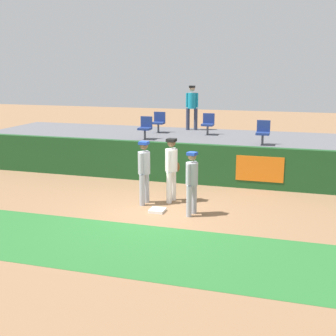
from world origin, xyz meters
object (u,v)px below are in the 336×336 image
Objects in this scene: player_coach_visitor at (192,179)px; player_fielder_home at (172,166)px; player_runner_visitor at (144,168)px; seat_front_right at (263,131)px; seat_back_left at (159,121)px; seat_back_center at (208,123)px; spectator_hooded at (192,104)px; seat_front_left at (145,127)px; first_base at (157,210)px.

player_fielder_home is at bearing -127.78° from player_coach_visitor.
player_runner_visitor is 2.15× the size of seat_front_right.
seat_back_left and seat_front_right have the same top height.
player_coach_visitor is (0.85, -1.02, -0.09)m from player_fielder_home.
seat_back_left is at bearing -162.28° from player_runner_visitor.
seat_back_center reaches higher than player_coach_visitor.
player_coach_visitor is at bearing 73.11° from player_runner_visitor.
spectator_hooded reaches higher than player_fielder_home.
player_fielder_home is 5.44m from seat_back_center.
seat_front_left reaches higher than player_runner_visitor.
seat_front_right is 0.45× the size of spectator_hooded.
player_coach_visitor is (1.53, -0.58, -0.07)m from player_runner_visitor.
seat_back_center is 2.93m from seat_front_right.
seat_back_left reaches higher than player_runner_visitor.
seat_front_left is at bearing -138.09° from seat_back_center.
seat_front_left is at bearing -144.29° from player_fielder_home.
seat_back_center is 1.00× the size of seat_back_left.
seat_back_center is (0.03, 6.44, 1.63)m from first_base.
player_runner_visitor is 1.63m from player_coach_visitor.
seat_front_left is at bearing -180.00° from seat_front_right.
spectator_hooded is (-0.34, 7.00, 1.24)m from player_runner_visitor.
player_coach_visitor is 2.02× the size of seat_front_right.
seat_front_right is (4.37, -1.80, -0.00)m from seat_back_left.
player_fielder_home is at bearing -89.29° from seat_back_center.
first_base is 0.48× the size of seat_front_left.
player_runner_visitor is at bearing 83.42° from spectator_hooded.
player_runner_visitor is at bearing -76.07° from seat_back_left.
player_fielder_home reaches higher than player_runner_visitor.
player_runner_visitor is 6.06m from seat_back_left.
seat_back_center is at bearing 142.05° from seat_front_right.
player_coach_visitor is 7.12m from seat_back_left.
first_base is 5.44m from seat_front_right.
seat_front_left is 1.00× the size of seat_front_right.
seat_back_left is (-2.03, 6.44, 1.63)m from first_base.
seat_back_left is at bearing -142.59° from player_coach_visitor.
spectator_hooded is (-0.95, 1.14, 0.62)m from seat_back_center.
seat_back_center is 1.61m from spectator_hooded.
player_runner_visitor is at bearing -95.95° from seat_back_center.
seat_back_center is (-0.91, 6.43, 0.69)m from player_coach_visitor.
seat_front_left and seat_front_right have the same top height.
first_base is 0.22× the size of player_fielder_home.
seat_front_right is at bearing 128.55° from spectator_hooded.
player_coach_visitor is 2.02× the size of seat_back_center.
first_base is at bearing -76.95° from player_coach_visitor.
spectator_hooded is (1.06, 2.94, 0.62)m from seat_front_left.
seat_back_left is at bearing 179.99° from seat_back_center.
seat_front_right is at bearing -22.38° from seat_back_left.
player_coach_visitor is at bearing 45.47° from player_fielder_home.
seat_front_right is (4.31, 0.00, 0.00)m from seat_front_left.
seat_front_left is at bearing 113.05° from first_base.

